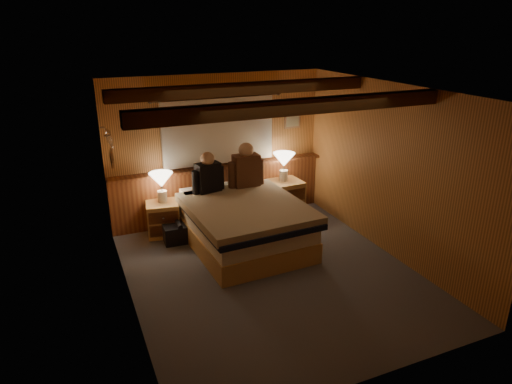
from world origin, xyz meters
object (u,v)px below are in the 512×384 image
lamp_right (284,161)px  nightstand_left (163,219)px  nightstand_right (285,198)px  lamp_left (161,182)px  person_left (208,175)px  person_right (246,168)px  duffel_bag (179,233)px  bed (244,223)px

lamp_right → nightstand_left: bearing=-179.7°
nightstand_right → lamp_left: 2.16m
nightstand_right → person_left: (-1.41, -0.17, 0.64)m
nightstand_left → person_left: size_ratio=0.84×
lamp_right → person_right: person_right is taller
person_right → person_left: bearing=-178.7°
nightstand_right → lamp_left: bearing=174.9°
lamp_right → duffel_bag: (-1.93, -0.36, -0.80)m
nightstand_right → lamp_left: (-2.08, 0.07, 0.56)m
nightstand_left → person_right: size_ratio=0.75×
bed → lamp_left: bearing=135.9°
lamp_left → person_left: size_ratio=0.72×
nightstand_right → lamp_right: (-0.01, 0.04, 0.64)m
nightstand_right → person_right: bearing=-171.6°
nightstand_left → lamp_right: 2.20m
bed → nightstand_right: 1.36m
lamp_right → duffel_bag: lamp_right is taller
nightstand_left → lamp_left: 0.60m
bed → nightstand_left: bed is taller
nightstand_right → duffel_bag: bearing=-173.8°
duffel_bag → nightstand_left: bearing=116.5°
nightstand_right → person_left: person_left is taller
bed → duffel_bag: bearing=147.7°
bed → lamp_right: lamp_right is taller
person_right → duffel_bag: (-1.17, -0.16, -0.84)m
lamp_left → bed: bearing=-41.7°
lamp_left → person_right: size_ratio=0.64×
nightstand_right → person_left: size_ratio=0.93×
nightstand_left → lamp_right: bearing=9.4°
nightstand_right → person_right: 1.05m
person_left → duffel_bag: 0.98m
duffel_bag → nightstand_right: bearing=11.8°
person_right → nightstand_left: bearing=171.9°
lamp_right → person_left: person_left is taller
nightstand_left → duffel_bag: 0.41m
nightstand_left → lamp_left: (0.02, 0.04, 0.60)m
lamp_right → bed: bearing=-141.5°
nightstand_left → person_right: person_right is taller
bed → person_left: 0.93m
lamp_left → lamp_right: bearing=-0.8°
nightstand_right → duffel_bag: size_ratio=1.30×
person_right → duffel_bag: person_right is taller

